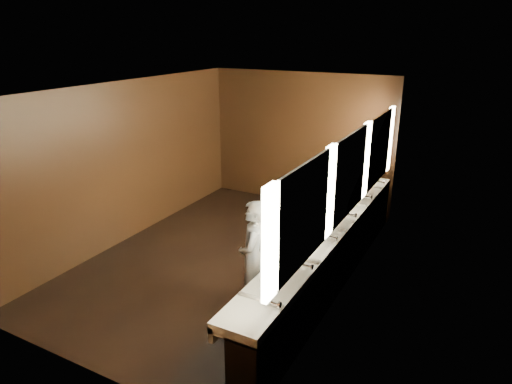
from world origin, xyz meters
TOP-DOWN VIEW (x-y plane):
  - floor at (0.00, 0.00)m, footprint 6.00×6.00m
  - ceiling at (0.00, 0.00)m, footprint 4.00×6.00m
  - wall_back at (0.00, 3.00)m, footprint 4.00×0.02m
  - wall_front at (0.00, -3.00)m, footprint 4.00×0.02m
  - wall_left at (-2.00, 0.00)m, footprint 0.02×6.00m
  - wall_right at (2.00, 0.00)m, footprint 0.02×6.00m
  - sink_counter at (1.79, 0.00)m, footprint 0.55×5.40m
  - mirror_band at (1.98, -0.00)m, footprint 0.06×5.03m
  - person at (1.08, -1.09)m, footprint 0.53×0.66m
  - trash_bin at (1.58, -0.77)m, footprint 0.36×0.36m

SIDE VIEW (x-z plane):
  - floor at x=0.00m, z-range 0.00..0.00m
  - trash_bin at x=1.58m, z-range 0.00..0.51m
  - sink_counter at x=1.79m, z-range -0.01..1.00m
  - person at x=1.08m, z-range 0.00..1.57m
  - wall_back at x=0.00m, z-range 0.00..2.80m
  - wall_front at x=0.00m, z-range 0.00..2.80m
  - wall_left at x=-2.00m, z-range 0.00..2.80m
  - wall_right at x=2.00m, z-range 0.00..2.80m
  - mirror_band at x=1.98m, z-range 1.17..2.32m
  - ceiling at x=0.00m, z-range 2.79..2.81m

